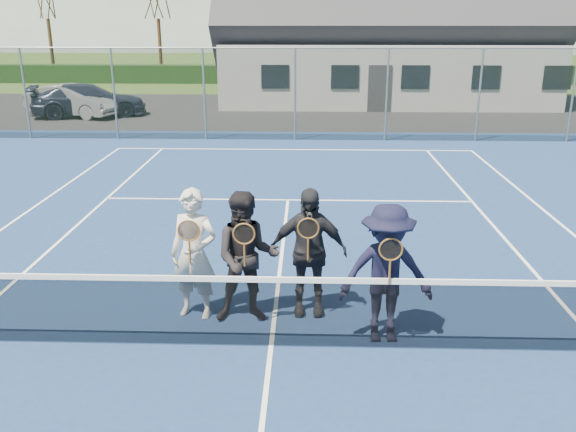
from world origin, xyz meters
The scene contains 14 objects.
ground centered at (0.00, 20.00, 0.00)m, with size 220.00×220.00×0.00m, color #324D1B.
court_surface centered at (0.00, 0.00, 0.01)m, with size 30.00×30.00×0.02m, color navy.
tarmac_carpark centered at (-4.00, 20.00, 0.01)m, with size 40.00×12.00×0.01m, color black.
hedge_row centered at (0.00, 32.00, 0.55)m, with size 40.00×1.20×1.10m, color black.
car_b centered at (-9.27, 18.25, 0.65)m, with size 1.38×3.97×1.31m, color gray.
car_c centered at (-8.65, 18.43, 0.66)m, with size 1.86×4.58×1.33m, color #191E32.
court_markings centered at (0.00, 0.00, 0.02)m, with size 11.03×23.83×0.01m.
tennis_net centered at (0.00, 0.00, 0.54)m, with size 11.68×0.08×1.10m.
perimeter_fence centered at (0.00, 13.50, 1.52)m, with size 30.07×0.07×3.02m.
clubhouse centered at (4.00, 24.00, 3.99)m, with size 15.60×8.20×7.70m.
player_a centered at (-1.08, 0.82, 0.92)m, with size 0.74×0.57×1.80m.
player_b centered at (-0.36, 0.72, 0.92)m, with size 0.94×0.77×1.80m.
player_c centered at (0.45, 0.96, 0.92)m, with size 1.06×0.51×1.80m.
player_d centered at (1.42, 0.24, 0.92)m, with size 1.19×0.72×1.80m.
Camera 1 is at (0.43, -6.73, 3.95)m, focal length 38.00 mm.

